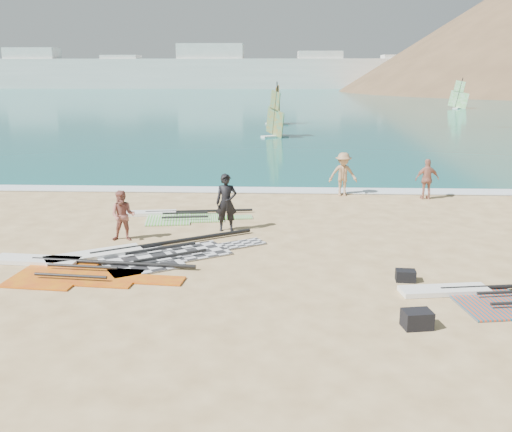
{
  "coord_description": "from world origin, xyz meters",
  "views": [
    {
      "loc": [
        -0.6,
        -12.16,
        5.16
      ],
      "look_at": [
        -1.28,
        4.0,
        1.0
      ],
      "focal_mm": 40.0,
      "sensor_mm": 36.0,
      "label": 1
    }
  ],
  "objects_px": {
    "rig_red": "(68,269)",
    "beachgoer_mid": "(343,174)",
    "rig_green": "(174,216)",
    "rig_orange": "(492,296)",
    "beachgoer_back": "(427,179)",
    "gear_bag_far": "(406,276)",
    "person_wetsuit": "(226,203)",
    "gear_bag_near": "(417,319)",
    "rig_grey": "(144,254)",
    "beachgoer_left": "(123,216)"
  },
  "relations": [
    {
      "from": "rig_green",
      "to": "beachgoer_mid",
      "type": "height_order",
      "value": "beachgoer_mid"
    },
    {
      "from": "rig_red",
      "to": "rig_grey",
      "type": "bearing_deg",
      "value": 43.55
    },
    {
      "from": "beachgoer_left",
      "to": "beachgoer_mid",
      "type": "bearing_deg",
      "value": 39.24
    },
    {
      "from": "rig_green",
      "to": "beachgoer_left",
      "type": "height_order",
      "value": "beachgoer_left"
    },
    {
      "from": "rig_red",
      "to": "gear_bag_far",
      "type": "bearing_deg",
      "value": 2.86
    },
    {
      "from": "person_wetsuit",
      "to": "beachgoer_left",
      "type": "bearing_deg",
      "value": -163.53
    },
    {
      "from": "gear_bag_far",
      "to": "rig_grey",
      "type": "bearing_deg",
      "value": 166.02
    },
    {
      "from": "beachgoer_mid",
      "to": "beachgoer_back",
      "type": "height_order",
      "value": "beachgoer_mid"
    },
    {
      "from": "rig_grey",
      "to": "gear_bag_near",
      "type": "distance_m",
      "value": 8.07
    },
    {
      "from": "rig_grey",
      "to": "rig_red",
      "type": "relative_size",
      "value": 1.09
    },
    {
      "from": "rig_green",
      "to": "beachgoer_back",
      "type": "relative_size",
      "value": 2.97
    },
    {
      "from": "gear_bag_near",
      "to": "gear_bag_far",
      "type": "height_order",
      "value": "gear_bag_near"
    },
    {
      "from": "gear_bag_far",
      "to": "person_wetsuit",
      "type": "xyz_separation_m",
      "value": [
        -4.92,
        4.45,
        0.8
      ]
    },
    {
      "from": "beachgoer_back",
      "to": "gear_bag_near",
      "type": "bearing_deg",
      "value": 70.6
    },
    {
      "from": "rig_red",
      "to": "beachgoer_mid",
      "type": "relative_size",
      "value": 3.13
    },
    {
      "from": "rig_grey",
      "to": "beachgoer_mid",
      "type": "bearing_deg",
      "value": 20.24
    },
    {
      "from": "rig_grey",
      "to": "rig_green",
      "type": "distance_m",
      "value": 4.37
    },
    {
      "from": "rig_grey",
      "to": "gear_bag_near",
      "type": "height_order",
      "value": "gear_bag_near"
    },
    {
      "from": "rig_green",
      "to": "beachgoer_left",
      "type": "distance_m",
      "value": 3.18
    },
    {
      "from": "gear_bag_near",
      "to": "rig_green",
      "type": "bearing_deg",
      "value": 127.09
    },
    {
      "from": "person_wetsuit",
      "to": "rig_green",
      "type": "bearing_deg",
      "value": 135.51
    },
    {
      "from": "person_wetsuit",
      "to": "rig_orange",
      "type": "bearing_deg",
      "value": -44.67
    },
    {
      "from": "rig_red",
      "to": "beachgoer_mid",
      "type": "xyz_separation_m",
      "value": [
        8.25,
        9.62,
        0.86
      ]
    },
    {
      "from": "rig_red",
      "to": "person_wetsuit",
      "type": "relative_size",
      "value": 3.02
    },
    {
      "from": "rig_orange",
      "to": "rig_red",
      "type": "height_order",
      "value": "rig_red"
    },
    {
      "from": "rig_red",
      "to": "beachgoer_mid",
      "type": "distance_m",
      "value": 12.7
    },
    {
      "from": "rig_orange",
      "to": "person_wetsuit",
      "type": "bearing_deg",
      "value": 132.2
    },
    {
      "from": "rig_red",
      "to": "beachgoer_left",
      "type": "bearing_deg",
      "value": 80.07
    },
    {
      "from": "rig_red",
      "to": "gear_bag_near",
      "type": "height_order",
      "value": "gear_bag_near"
    },
    {
      "from": "gear_bag_far",
      "to": "beachgoer_mid",
      "type": "distance_m",
      "value": 10.08
    },
    {
      "from": "gear_bag_near",
      "to": "person_wetsuit",
      "type": "height_order",
      "value": "person_wetsuit"
    },
    {
      "from": "gear_bag_near",
      "to": "beachgoer_left",
      "type": "height_order",
      "value": "beachgoer_left"
    },
    {
      "from": "beachgoer_back",
      "to": "rig_green",
      "type": "bearing_deg",
      "value": 14.27
    },
    {
      "from": "rig_green",
      "to": "rig_red",
      "type": "height_order",
      "value": "rig_red"
    },
    {
      "from": "person_wetsuit",
      "to": "beachgoer_mid",
      "type": "height_order",
      "value": "person_wetsuit"
    },
    {
      "from": "gear_bag_far",
      "to": "beachgoer_back",
      "type": "xyz_separation_m",
      "value": [
        2.83,
        9.54,
        0.68
      ]
    },
    {
      "from": "gear_bag_far",
      "to": "beachgoer_back",
      "type": "height_order",
      "value": "beachgoer_back"
    },
    {
      "from": "beachgoer_mid",
      "to": "rig_orange",
      "type": "bearing_deg",
      "value": -80.54
    },
    {
      "from": "gear_bag_far",
      "to": "person_wetsuit",
      "type": "relative_size",
      "value": 0.26
    },
    {
      "from": "beachgoer_left",
      "to": "rig_orange",
      "type": "bearing_deg",
      "value": -26.51
    },
    {
      "from": "beachgoer_back",
      "to": "person_wetsuit",
      "type": "bearing_deg",
      "value": 28.4
    },
    {
      "from": "rig_green",
      "to": "gear_bag_near",
      "type": "height_order",
      "value": "gear_bag_near"
    },
    {
      "from": "rig_green",
      "to": "rig_orange",
      "type": "distance_m",
      "value": 11.33
    },
    {
      "from": "rig_red",
      "to": "gear_bag_far",
      "type": "height_order",
      "value": "gear_bag_far"
    },
    {
      "from": "gear_bag_far",
      "to": "beachgoer_back",
      "type": "relative_size",
      "value": 0.29
    },
    {
      "from": "rig_orange",
      "to": "beachgoer_back",
      "type": "height_order",
      "value": "beachgoer_back"
    },
    {
      "from": "person_wetsuit",
      "to": "beachgoer_mid",
      "type": "bearing_deg",
      "value": 46.37
    },
    {
      "from": "rig_green",
      "to": "gear_bag_far",
      "type": "relative_size",
      "value": 10.15
    },
    {
      "from": "gear_bag_far",
      "to": "beachgoer_back",
      "type": "distance_m",
      "value": 9.98
    },
    {
      "from": "beachgoer_back",
      "to": "gear_bag_far",
      "type": "bearing_deg",
      "value": 68.58
    }
  ]
}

